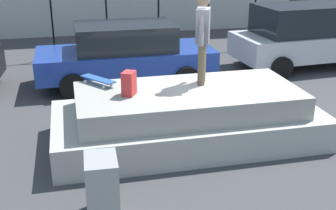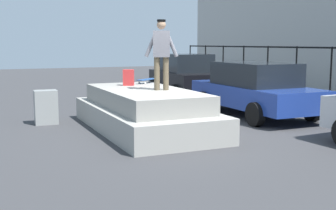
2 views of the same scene
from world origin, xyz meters
name	(u,v)px [view 1 (image 1 of 2)]	position (x,y,z in m)	size (l,w,h in m)	color
ground_plane	(222,126)	(0.00, 0.00, 0.00)	(60.00, 60.00, 0.00)	#38383A
concrete_ledge	(188,117)	(-0.89, -0.47, 0.46)	(5.07, 2.36, 1.02)	#9E9B93
skateboarder	(203,33)	(-0.54, -0.16, 2.00)	(0.39, 0.80, 1.71)	brown
skateboard	(98,79)	(-2.49, 0.23, 1.13)	(0.65, 0.78, 0.12)	#264C8C
backpack	(129,83)	(-2.00, -0.51, 1.24)	(0.28, 0.20, 0.43)	red
car_blue_sedan_mid	(125,53)	(-1.55, 3.30, 0.83)	(4.59, 2.14, 1.60)	navy
car_silver_hatchback_far	(303,35)	(3.85, 3.74, 0.97)	(4.18, 2.38, 1.85)	#B7B7BC
utility_box	(102,188)	(-2.71, -2.62, 0.46)	(0.44, 0.60, 0.92)	gray
fence_row	(158,12)	(0.00, 6.38, 1.37)	(24.06, 0.06, 2.06)	black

